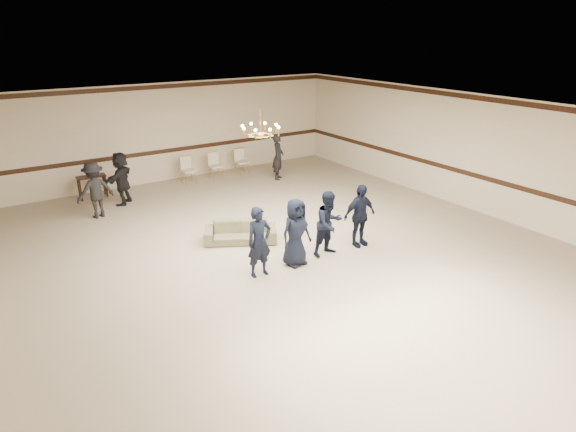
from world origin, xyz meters
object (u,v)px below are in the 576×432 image
settee (241,232)px  banquet_chair_right (242,162)px  banquet_chair_left (188,170)px  boy_b (296,232)px  adult_right (278,157)px  chandelier (260,121)px  banquet_chair_mid (216,166)px  console_table (92,187)px  boy_c (329,224)px  boy_a (259,242)px  adult_left (95,190)px  adult_mid (121,178)px  boy_d (360,215)px

settee → banquet_chair_right: 5.84m
settee → banquet_chair_right: banquet_chair_right is taller
banquet_chair_right → banquet_chair_left: bearing=-179.8°
boy_b → adult_right: bearing=55.1°
chandelier → banquet_chair_mid: 5.94m
banquet_chair_mid → console_table: 4.01m
settee → boy_c: bearing=-23.0°
banquet_chair_left → banquet_chair_mid: bearing=-3.9°
boy_b → settee: size_ratio=0.88×
chandelier → boy_a: chandelier is taller
boy_a → adult_left: size_ratio=0.97×
banquet_chair_left → console_table: (-3.00, 0.20, -0.09)m
chandelier → boy_a: size_ratio=0.63×
chandelier → adult_right: bearing=53.3°
chandelier → adult_mid: size_ratio=0.61×
chandelier → adult_mid: bearing=115.3°
boy_c → adult_right: (2.20, 5.60, 0.02)m
banquet_chair_mid → banquet_chair_right: same height
boy_a → boy_c: (1.80, 0.00, 0.00)m
settee → adult_right: adult_right is taller
chandelier → banquet_chair_mid: chandelier is taller
banquet_chair_right → boy_c: bearing=-101.9°
boy_a → console_table: size_ratio=1.82×
boy_d → banquet_chair_right: 6.86m
banquet_chair_left → banquet_chair_mid: (1.00, 0.00, 0.00)m
boy_a → adult_mid: bearing=101.2°
chandelier → settee: 2.68m
boy_c → settee: boy_c is taller
chandelier → banquet_chair_mid: (1.27, 5.26, -2.44)m
chandelier → boy_d: chandelier is taller
boy_a → boy_d: 2.70m
boy_c → adult_left: adult_left is taller
boy_a → banquet_chair_right: (3.27, 6.83, -0.31)m
adult_right → boy_b: bearing=-167.1°
settee → adult_mid: 4.60m
boy_b → adult_right: 6.40m
boy_c → settee: (-1.34, 1.71, -0.50)m
boy_b → settee: bearing=98.3°
boy_c → banquet_chair_left: bearing=90.6°
adult_right → boy_a: bearing=-173.7°
adult_left → adult_right: (6.00, 0.30, 0.00)m
boy_d → adult_mid: (-3.80, 6.00, 0.02)m
adult_left → console_table: bearing=-108.5°
boy_c → adult_mid: adult_mid is taller
adult_left → banquet_chair_right: 5.50m
boy_a → settee: boy_a is taller
boy_d → console_table: size_ratio=1.82×
boy_b → adult_left: bearing=112.8°
adult_mid → console_table: bearing=-107.3°
chandelier → settee: bearing=165.3°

